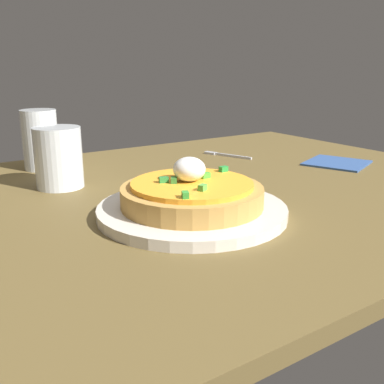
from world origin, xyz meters
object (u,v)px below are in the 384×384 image
(plate, at_px, (192,211))
(cup_near, at_px, (40,142))
(pizza, at_px, (192,193))
(fork, at_px, (224,155))
(napkin, at_px, (337,163))
(cup_far, at_px, (59,161))

(plate, xyz_separation_m, cup_near, (-0.09, 0.41, 0.05))
(pizza, relative_size, fork, 1.70)
(cup_near, relative_size, napkin, 1.01)
(plate, bearing_deg, cup_near, 102.26)
(pizza, bearing_deg, fork, 46.05)
(cup_far, xyz_separation_m, fork, (0.40, 0.05, -0.04))
(cup_far, bearing_deg, fork, 7.54)
(fork, relative_size, napkin, 1.00)
(pizza, height_order, fork, pizza)
(cup_far, bearing_deg, napkin, -15.23)
(cup_near, bearing_deg, napkin, -29.88)
(plate, distance_m, pizza, 0.03)
(plate, height_order, napkin, plate)
(plate, bearing_deg, cup_far, 112.38)
(cup_near, distance_m, fork, 0.40)
(plate, relative_size, pizza, 1.34)
(fork, height_order, napkin, same)
(cup_near, bearing_deg, pizza, -77.74)
(fork, bearing_deg, napkin, -164.37)
(pizza, height_order, cup_far, cup_far)
(cup_near, bearing_deg, fork, -15.09)
(plate, xyz_separation_m, fork, (0.29, 0.31, -0.00))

